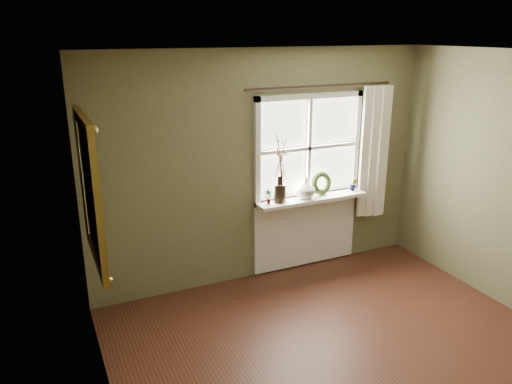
{
  "coord_description": "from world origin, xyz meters",
  "views": [
    {
      "loc": [
        -2.32,
        -2.6,
        2.77
      ],
      "look_at": [
        -0.42,
        1.55,
        1.28
      ],
      "focal_mm": 35.0,
      "sensor_mm": 36.0,
      "label": 1
    }
  ],
  "objects_px": {
    "cream_vase": "(305,188)",
    "dark_jug": "(280,193)",
    "wreath": "(321,186)",
    "gilt_mirror": "(89,191)"
  },
  "relations": [
    {
      "from": "cream_vase",
      "to": "dark_jug",
      "type": "bearing_deg",
      "value": 180.0
    },
    {
      "from": "dark_jug",
      "to": "cream_vase",
      "type": "bearing_deg",
      "value": 0.0
    },
    {
      "from": "dark_jug",
      "to": "gilt_mirror",
      "type": "height_order",
      "value": "gilt_mirror"
    },
    {
      "from": "dark_jug",
      "to": "cream_vase",
      "type": "height_order",
      "value": "cream_vase"
    },
    {
      "from": "cream_vase",
      "to": "wreath",
      "type": "bearing_deg",
      "value": 9.57
    },
    {
      "from": "wreath",
      "to": "gilt_mirror",
      "type": "distance_m",
      "value": 2.84
    },
    {
      "from": "cream_vase",
      "to": "gilt_mirror",
      "type": "height_order",
      "value": "gilt_mirror"
    },
    {
      "from": "dark_jug",
      "to": "wreath",
      "type": "height_order",
      "value": "wreath"
    },
    {
      "from": "wreath",
      "to": "gilt_mirror",
      "type": "relative_size",
      "value": 0.23
    },
    {
      "from": "wreath",
      "to": "gilt_mirror",
      "type": "bearing_deg",
      "value": -170.78
    }
  ]
}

